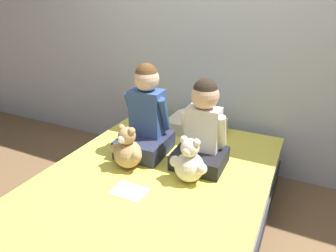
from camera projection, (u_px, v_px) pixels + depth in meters
name	position (u px, v px, depth m)	size (l,w,h in m)	color
ground_plane	(155.00, 225.00, 2.16)	(14.00, 14.00, 0.00)	brown
wall_behind_bed	(212.00, 30.00, 2.54)	(8.00, 0.06, 2.50)	silver
bed	(155.00, 202.00, 2.07)	(1.44, 1.96, 0.42)	#2D2D33
child_on_left	(146.00, 118.00, 2.21)	(0.35, 0.39, 0.67)	#282D47
child_on_right	(203.00, 129.00, 2.03)	(0.36, 0.33, 0.62)	black
teddy_bear_held_by_left_child	(128.00, 150.00, 2.05)	(0.26, 0.20, 0.31)	tan
teddy_bear_held_by_right_child	(189.00, 163.00, 1.90)	(0.26, 0.19, 0.31)	silver
pillow_at_headboard	(196.00, 126.00, 2.61)	(0.48, 0.33, 0.11)	beige
sign_card	(129.00, 191.00, 1.84)	(0.21, 0.15, 0.00)	white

